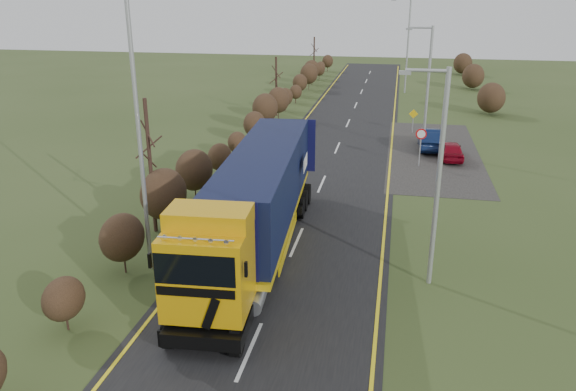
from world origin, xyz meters
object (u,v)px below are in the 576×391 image
(streetlight_near, at_px, (437,172))
(speed_sign, at_px, (421,140))
(car_red_hatchback, at_px, (450,150))
(lorry, at_px, (257,199))
(car_blue_sedan, at_px, (430,139))

(streetlight_near, height_order, speed_sign, streetlight_near)
(car_red_hatchback, xyz_separation_m, speed_sign, (-2.01, -2.01, 1.09))
(car_red_hatchback, height_order, streetlight_near, streetlight_near)
(lorry, xyz_separation_m, speed_sign, (6.83, 13.93, -0.70))
(car_blue_sedan, distance_m, streetlight_near, 19.91)
(lorry, bearing_deg, car_red_hatchback, 57.35)
(car_red_hatchback, xyz_separation_m, car_blue_sedan, (-1.16, 2.40, 0.13))
(lorry, height_order, streetlight_near, streetlight_near)
(lorry, relative_size, speed_sign, 6.33)
(car_blue_sedan, xyz_separation_m, speed_sign, (-0.85, -4.41, 0.96))
(streetlight_near, xyz_separation_m, speed_sign, (0.06, 15.15, -2.64))
(car_red_hatchback, height_order, speed_sign, speed_sign)
(streetlight_near, bearing_deg, car_red_hatchback, 83.12)
(car_red_hatchback, distance_m, streetlight_near, 17.68)
(lorry, relative_size, car_red_hatchback, 4.33)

